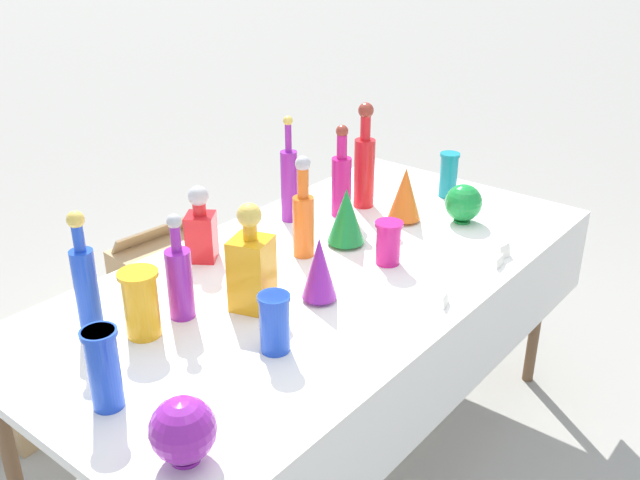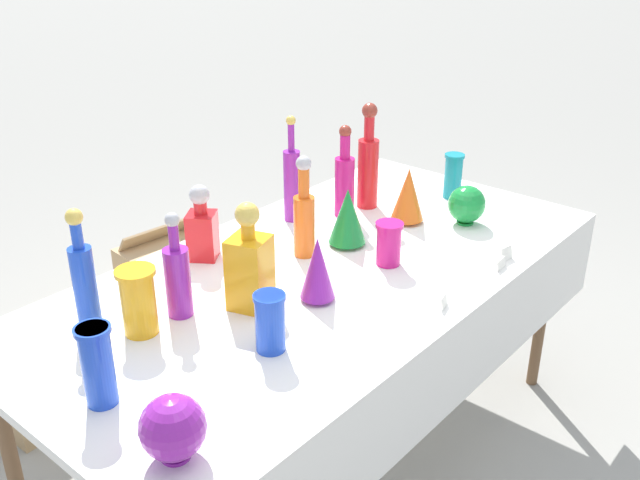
{
  "view_description": "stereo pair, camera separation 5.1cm",
  "coord_description": "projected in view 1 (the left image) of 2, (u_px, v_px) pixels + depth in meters",
  "views": [
    {
      "loc": [
        -1.56,
        -1.26,
        1.8
      ],
      "look_at": [
        0.0,
        0.0,
        0.86
      ],
      "focal_mm": 40.0,
      "sensor_mm": 36.0,
      "label": 1
    },
    {
      "loc": [
        -1.52,
        -1.3,
        1.8
      ],
      "look_at": [
        0.0,
        0.0,
        0.86
      ],
      "focal_mm": 40.0,
      "sensor_mm": 36.0,
      "label": 2
    }
  ],
  "objects": [
    {
      "name": "tall_bottle_0",
      "position": [
        180.0,
        278.0,
        1.94
      ],
      "size": [
        0.07,
        0.07,
        0.31
      ],
      "color": "purple",
      "rests_on": "display_table"
    },
    {
      "name": "tall_bottle_4",
      "position": [
        85.0,
        282.0,
        1.87
      ],
      "size": [
        0.06,
        0.06,
        0.35
      ],
      "color": "blue",
      "rests_on": "display_table"
    },
    {
      "name": "cardboard_box_behind_right",
      "position": [
        53.0,
        369.0,
        2.78
      ],
      "size": [
        0.54,
        0.36,
        0.41
      ],
      "color": "tan",
      "rests_on": "ground"
    },
    {
      "name": "cardboard_box_behind_left",
      "position": [
        175.0,
        273.0,
        3.53
      ],
      "size": [
        0.57,
        0.42,
        0.38
      ],
      "color": "tan",
      "rests_on": "ground"
    },
    {
      "name": "price_tag_center",
      "position": [
        445.0,
        300.0,
        2.04
      ],
      "size": [
        0.05,
        0.03,
        0.04
      ],
      "primitive_type": "cube",
      "rotation": [
        -0.21,
        0.0,
        0.26
      ],
      "color": "white",
      "rests_on": "display_table"
    },
    {
      "name": "fluted_vase_0",
      "position": [
        404.0,
        193.0,
        2.55
      ],
      "size": [
        0.12,
        0.12,
        0.2
      ],
      "color": "orange",
      "rests_on": "display_table"
    },
    {
      "name": "tall_bottle_5",
      "position": [
        289.0,
        182.0,
        2.54
      ],
      "size": [
        0.06,
        0.06,
        0.39
      ],
      "color": "purple",
      "rests_on": "display_table"
    },
    {
      "name": "display_table",
      "position": [
        329.0,
        287.0,
        2.26
      ],
      "size": [
        2.0,
        0.99,
        0.76
      ],
      "color": "white",
      "rests_on": "ground"
    },
    {
      "name": "tall_bottle_3",
      "position": [
        341.0,
        180.0,
        2.59
      ],
      "size": [
        0.07,
        0.07,
        0.34
      ],
      "color": "#C61972",
      "rests_on": "display_table"
    },
    {
      "name": "slender_vase_3",
      "position": [
        274.0,
        321.0,
        1.81
      ],
      "size": [
        0.08,
        0.08,
        0.16
      ],
      "color": "blue",
      "rests_on": "display_table"
    },
    {
      "name": "square_decanter_1",
      "position": [
        201.0,
        229.0,
        2.27
      ],
      "size": [
        0.13,
        0.13,
        0.25
      ],
      "color": "red",
      "rests_on": "display_table"
    },
    {
      "name": "slender_vase_4",
      "position": [
        141.0,
        302.0,
        1.87
      ],
      "size": [
        0.11,
        0.11,
        0.19
      ],
      "color": "orange",
      "rests_on": "display_table"
    },
    {
      "name": "fluted_vase_1",
      "position": [
        319.0,
        269.0,
        2.03
      ],
      "size": [
        0.1,
        0.1,
        0.2
      ],
      "color": "purple",
      "rests_on": "display_table"
    },
    {
      "name": "square_decanter_0",
      "position": [
        251.0,
        266.0,
        1.99
      ],
      "size": [
        0.14,
        0.14,
        0.32
      ],
      "color": "orange",
      "rests_on": "display_table"
    },
    {
      "name": "tall_bottle_2",
      "position": [
        364.0,
        164.0,
        2.66
      ],
      "size": [
        0.08,
        0.08,
        0.4
      ],
      "color": "red",
      "rests_on": "display_table"
    },
    {
      "name": "tall_bottle_1",
      "position": [
        303.0,
        216.0,
        2.28
      ],
      "size": [
        0.07,
        0.07,
        0.34
      ],
      "color": "orange",
      "rests_on": "display_table"
    },
    {
      "name": "slender_vase_0",
      "position": [
        103.0,
        367.0,
        1.59
      ],
      "size": [
        0.08,
        0.08,
        0.2
      ],
      "color": "blue",
      "rests_on": "display_table"
    },
    {
      "name": "price_tag_right",
      "position": [
        505.0,
        251.0,
        2.32
      ],
      "size": [
        0.06,
        0.02,
        0.05
      ],
      "primitive_type": "cube",
      "rotation": [
        -0.21,
        0.0,
        -0.15
      ],
      "color": "white",
      "rests_on": "display_table"
    },
    {
      "name": "round_bowl_0",
      "position": [
        463.0,
        203.0,
        2.56
      ],
      "size": [
        0.13,
        0.13,
        0.14
      ],
      "color": "#198C38",
      "rests_on": "display_table"
    },
    {
      "name": "slender_vase_1",
      "position": [
        388.0,
        241.0,
        2.26
      ],
      "size": [
        0.09,
        0.09,
        0.14
      ],
      "color": "#C61972",
      "rests_on": "display_table"
    },
    {
      "name": "ground_plane",
      "position": [
        320.0,
        455.0,
        2.58
      ],
      "size": [
        40.0,
        40.0,
        0.0
      ],
      "primitive_type": "plane",
      "color": "gray"
    },
    {
      "name": "slender_vase_2",
      "position": [
        448.0,
        173.0,
        2.78
      ],
      "size": [
        0.08,
        0.08,
        0.18
      ],
      "color": "teal",
      "rests_on": "display_table"
    },
    {
      "name": "fluted_vase_2",
      "position": [
        346.0,
        216.0,
        2.37
      ],
      "size": [
        0.13,
        0.13,
        0.2
      ],
      "color": "#198C38",
      "rests_on": "display_table"
    },
    {
      "name": "price_tag_left",
      "position": [
        500.0,
        262.0,
        2.26
      ],
      "size": [
        0.06,
        0.02,
        0.03
      ],
      "primitive_type": "cube",
      "rotation": [
        -0.21,
        0.0,
        0.08
      ],
      "color": "white",
      "rests_on": "display_table"
    },
    {
      "name": "round_bowl_1",
      "position": [
        183.0,
        430.0,
        1.45
      ],
      "size": [
        0.14,
        0.14,
        0.15
      ],
      "color": "purple",
      "rests_on": "display_table"
    }
  ]
}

